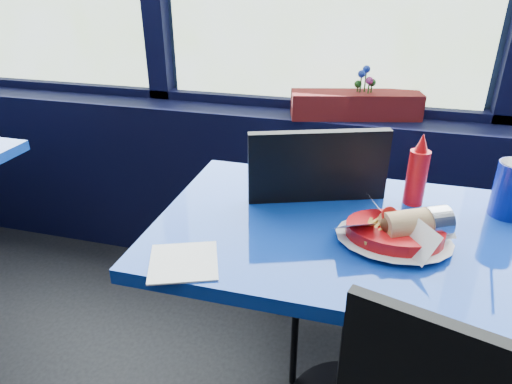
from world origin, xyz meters
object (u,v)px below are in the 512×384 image
planter_box (355,105)px  near_table (368,284)px  chair_near_back (330,235)px  flower_vase (363,102)px  ketchup_bottle (417,173)px  soda_cup (512,188)px  food_basket (397,231)px

planter_box → near_table: bearing=-95.8°
chair_near_back → flower_vase: 0.68m
flower_vase → ketchup_bottle: 0.70m
planter_box → soda_cup: 0.83m
near_table → ketchup_bottle: 0.35m
planter_box → ketchup_bottle: (0.23, -0.66, -0.01)m
flower_vase → chair_near_back: bearing=-94.1°
food_basket → ketchup_bottle: size_ratio=1.24×
food_basket → ketchup_bottle: ketchup_bottle is taller
food_basket → soda_cup: (0.31, 0.24, 0.05)m
chair_near_back → ketchup_bottle: size_ratio=4.40×
chair_near_back → food_basket: chair_near_back is taller
soda_cup → chair_near_back: bearing=172.3°
chair_near_back → soda_cup: size_ratio=2.88×
ketchup_bottle → soda_cup: soda_cup is taller
ketchup_bottle → food_basket: bearing=-101.6°
near_table → food_basket: bearing=-44.3°
food_basket → flower_vase: bearing=96.2°
soda_cup → planter_box: bearing=125.9°
chair_near_back → near_table: bearing=98.4°
flower_vase → food_basket: bearing=-80.8°
flower_vase → ketchup_bottle: flower_vase is taller
near_table → food_basket: (0.05, -0.05, 0.22)m
near_table → soda_cup: size_ratio=3.57×
flower_vase → food_basket: size_ratio=0.80×
planter_box → food_basket: 0.93m
flower_vase → planter_box: bearing=-174.5°
planter_box → soda_cup: bearing=-68.3°
planter_box → food_basket: size_ratio=2.01×
soda_cup → flower_vase: bearing=124.0°
near_table → soda_cup: 0.48m
near_table → planter_box: size_ratio=2.19×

